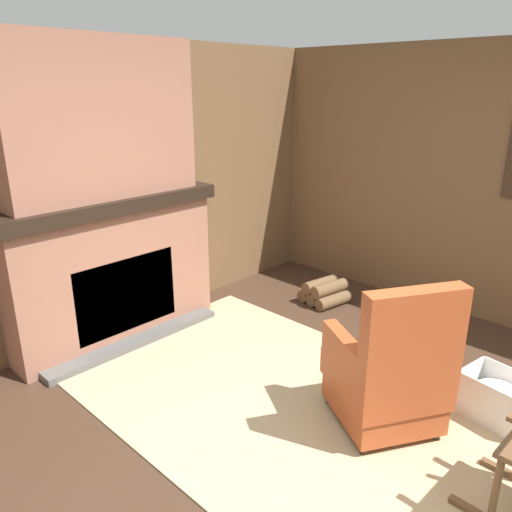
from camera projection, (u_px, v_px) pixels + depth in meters
The scene contains 11 objects.
ground_plane at pixel (344, 470), 2.83m from camera, with size 14.00×14.00×0.00m, color #3D281C.
wood_panel_wall_left at pixel (95, 194), 4.08m from camera, with size 0.06×5.59×2.44m.
fireplace_hearth at pixel (115, 270), 4.14m from camera, with size 0.55×1.87×1.22m.
chimney_breast at pixel (100, 119), 3.75m from camera, with size 0.30×1.56×1.20m.
area_rug at pixel (299, 410), 3.35m from camera, with size 3.43×1.97×0.01m.
armchair at pixel (389, 376), 3.08m from camera, with size 0.85×0.84×1.03m.
firewood_stack at pixel (325, 292), 4.98m from camera, with size 0.44×0.46×0.23m.
laundry_basket at pixel (502, 400), 3.21m from camera, with size 0.53×0.40×0.31m.
oil_lamp_vase at pixel (77, 187), 3.78m from camera, with size 0.09×0.09×0.31m.
storage_case at pixel (169, 178), 4.38m from camera, with size 0.16×0.24×0.14m.
decorative_plate_on_mantel at pixel (108, 178), 3.97m from camera, with size 0.07×0.28×0.28m.
Camera 1 is at (1.21, -1.99, 2.08)m, focal length 35.00 mm.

